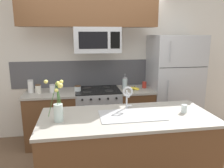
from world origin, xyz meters
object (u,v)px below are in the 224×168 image
(storage_jar_short, at_px, (52,88))
(coffee_tin, at_px, (144,85))
(microwave, at_px, (97,40))
(french_press, at_px, (125,83))
(storage_jar_medium, at_px, (38,89))
(sink_faucet, at_px, (128,95))
(storage_jar_squat, at_px, (78,89))
(storage_jar_tall, at_px, (31,86))
(spare_glass, at_px, (184,109))
(refrigerator, at_px, (173,86))
(banana_bunch, at_px, (135,88))
(stove_range, at_px, (98,115))
(flower_vase, at_px, (58,108))

(storage_jar_short, xyz_separation_m, coffee_tin, (1.61, 0.05, -0.01))
(microwave, height_order, french_press, microwave)
(storage_jar_medium, xyz_separation_m, sink_faucet, (1.26, -1.02, 0.13))
(storage_jar_short, relative_size, sink_faucet, 0.43)
(microwave, xyz_separation_m, storage_jar_squat, (-0.34, -0.01, -0.80))
(storage_jar_medium, height_order, french_press, french_press)
(storage_jar_medium, relative_size, sink_faucet, 0.47)
(storage_jar_tall, xyz_separation_m, sink_faucet, (1.39, -1.06, 0.09))
(storage_jar_squat, xyz_separation_m, spare_glass, (1.29, -1.23, 0.00))
(storage_jar_medium, bearing_deg, refrigerator, 0.83)
(french_press, bearing_deg, storage_jar_tall, -178.92)
(banana_bunch, bearing_deg, storage_jar_medium, 178.39)
(storage_jar_short, bearing_deg, sink_faucet, -44.77)
(storage_jar_medium, bearing_deg, coffee_tin, 2.01)
(coffee_tin, bearing_deg, storage_jar_tall, -179.41)
(storage_jar_squat, relative_size, coffee_tin, 1.00)
(french_press, bearing_deg, stove_range, -173.09)
(banana_bunch, bearing_deg, storage_jar_tall, 177.06)
(storage_jar_medium, xyz_separation_m, french_press, (1.47, 0.07, 0.03))
(banana_bunch, xyz_separation_m, coffee_tin, (0.21, 0.11, 0.03))
(storage_jar_short, bearing_deg, french_press, 2.85)
(refrigerator, relative_size, storage_jar_squat, 16.81)
(microwave, distance_m, storage_jar_medium, 1.25)
(storage_jar_medium, height_order, storage_jar_squat, storage_jar_medium)
(stove_range, xyz_separation_m, flower_vase, (-0.56, -1.29, 0.60))
(coffee_tin, xyz_separation_m, spare_glass, (0.10, -1.31, -0.00))
(stove_range, distance_m, storage_jar_tall, 1.23)
(refrigerator, bearing_deg, coffee_tin, 176.80)
(stove_range, distance_m, coffee_tin, 0.99)
(refrigerator, bearing_deg, stove_range, -179.18)
(storage_jar_short, relative_size, flower_vase, 0.28)
(storage_jar_medium, relative_size, storage_jar_short, 1.08)
(storage_jar_tall, xyz_separation_m, storage_jar_medium, (0.12, -0.04, -0.04))
(sink_faucet, bearing_deg, coffee_tin, 62.30)
(storage_jar_medium, height_order, storage_jar_short, storage_jar_medium)
(storage_jar_tall, xyz_separation_m, storage_jar_squat, (0.76, -0.06, -0.06))
(storage_jar_medium, distance_m, spare_glass, 2.30)
(refrigerator, distance_m, spare_glass, 1.35)
(storage_jar_squat, relative_size, spare_glass, 1.09)
(refrigerator, height_order, storage_jar_short, refrigerator)
(stove_range, relative_size, storage_jar_tall, 4.30)
(microwave, bearing_deg, refrigerator, 1.69)
(banana_bunch, distance_m, flower_vase, 1.73)
(spare_glass, distance_m, flower_vase, 1.51)
(storage_jar_squat, relative_size, sink_faucet, 0.36)
(stove_range, xyz_separation_m, storage_jar_squat, (-0.34, -0.03, 0.50))
(stove_range, bearing_deg, storage_jar_short, -179.84)
(storage_jar_squat, bearing_deg, sink_faucet, -58.16)
(flower_vase, bearing_deg, banana_bunch, 45.57)
(storage_jar_squat, height_order, flower_vase, flower_vase)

